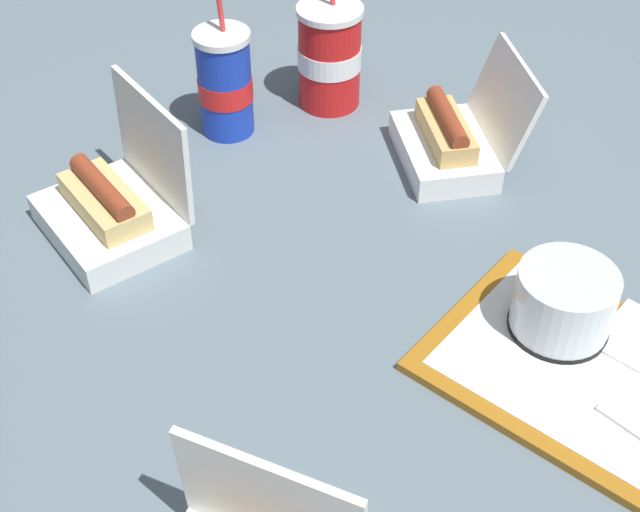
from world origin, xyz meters
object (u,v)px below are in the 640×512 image
at_px(food_tray, 593,378).
at_px(clamshell_hotdog_center, 452,139).
at_px(cake_container, 563,303).
at_px(soda_cup_left, 330,56).
at_px(clamshell_hotdog_back, 113,207).
at_px(soda_cup_corner, 225,84).

relative_size(food_tray, clamshell_hotdog_center, 1.73).
relative_size(cake_container, clamshell_hotdog_center, 0.50).
bearing_deg(cake_container, soda_cup_left, -11.40).
relative_size(food_tray, clamshell_hotdog_back, 2.11).
bearing_deg(cake_container, clamshell_hotdog_center, -24.55).
xyz_separation_m(soda_cup_left, soda_cup_corner, (0.04, 0.17, -0.00)).
relative_size(cake_container, clamshell_hotdog_back, 0.62).
height_order(cake_container, soda_cup_left, soda_cup_left).
bearing_deg(soda_cup_left, clamshell_hotdog_center, -171.45).
bearing_deg(soda_cup_corner, soda_cup_left, -102.23).
distance_m(cake_container, soda_cup_corner, 0.62).
height_order(cake_container, clamshell_hotdog_back, clamshell_hotdog_back).
height_order(clamshell_hotdog_center, soda_cup_corner, soda_cup_corner).
bearing_deg(soda_cup_corner, clamshell_hotdog_center, -143.02).
bearing_deg(soda_cup_left, soda_cup_corner, 77.77).
height_order(clamshell_hotdog_back, soda_cup_left, soda_cup_left).
bearing_deg(clamshell_hotdog_center, clamshell_hotdog_back, 69.92).
relative_size(cake_container, soda_cup_corner, 0.53).
height_order(cake_container, soda_cup_corner, soda_cup_corner).
relative_size(food_tray, soda_cup_left, 1.81).
xyz_separation_m(clamshell_hotdog_back, soda_cup_left, (0.07, -0.43, 0.04)).
bearing_deg(food_tray, soda_cup_left, -12.20).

